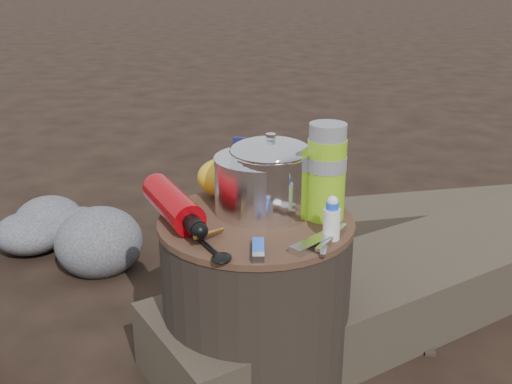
# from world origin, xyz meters

# --- Properties ---
(ground) EXTENTS (60.00, 60.00, 0.00)m
(ground) POSITION_xyz_m (0.00, 0.00, 0.00)
(ground) COLOR black
(ground) RESTS_ON ground
(stump) EXTENTS (0.45, 0.45, 0.41)m
(stump) POSITION_xyz_m (0.00, 0.00, 0.21)
(stump) COLOR black
(stump) RESTS_ON ground
(log_main) EXTENTS (1.86, 1.68, 0.18)m
(log_main) POSITION_xyz_m (0.62, 0.54, 0.09)
(log_main) COLOR #3E3529
(log_main) RESTS_ON ground
(log_small) EXTENTS (1.29, 0.68, 0.11)m
(log_small) POSITION_xyz_m (0.54, 0.97, 0.05)
(log_small) COLOR #3E3529
(log_small) RESTS_ON ground
(foil_windscreen) EXTENTS (0.22, 0.22, 0.13)m
(foil_windscreen) POSITION_xyz_m (0.00, 0.05, 0.48)
(foil_windscreen) COLOR silver
(foil_windscreen) RESTS_ON stump
(camping_pot) EXTENTS (0.18, 0.18, 0.18)m
(camping_pot) POSITION_xyz_m (0.03, 0.04, 0.50)
(camping_pot) COLOR silver
(camping_pot) RESTS_ON stump
(fuel_bottle) EXTENTS (0.24, 0.29, 0.07)m
(fuel_bottle) POSITION_xyz_m (-0.19, -0.02, 0.45)
(fuel_bottle) COLOR #B9060D
(fuel_bottle) RESTS_ON stump
(thermos) EXTENTS (0.09, 0.09, 0.22)m
(thermos) POSITION_xyz_m (0.15, 0.04, 0.52)
(thermos) COLOR #86C619
(thermos) RESTS_ON stump
(travel_mug) EXTENTS (0.07, 0.07, 0.11)m
(travel_mug) POSITION_xyz_m (0.11, 0.15, 0.47)
(travel_mug) COLOR black
(travel_mug) RESTS_ON stump
(stuff_sack) EXTENTS (0.15, 0.12, 0.10)m
(stuff_sack) POSITION_xyz_m (-0.10, 0.13, 0.46)
(stuff_sack) COLOR yellow
(stuff_sack) RESTS_ON stump
(food_pouch) EXTENTS (0.11, 0.03, 0.14)m
(food_pouch) POSITION_xyz_m (-0.03, 0.18, 0.48)
(food_pouch) COLOR #111548
(food_pouch) RESTS_ON stump
(lighter) EXTENTS (0.04, 0.10, 0.02)m
(lighter) POSITION_xyz_m (0.03, -0.16, 0.42)
(lighter) COLOR blue
(lighter) RESTS_ON stump
(multitool) EXTENTS (0.09, 0.11, 0.02)m
(multitool) POSITION_xyz_m (0.14, -0.12, 0.42)
(multitool) COLOR silver
(multitool) RESTS_ON stump
(pot_grabber) EXTENTS (0.07, 0.15, 0.01)m
(pot_grabber) POSITION_xyz_m (0.16, -0.09, 0.42)
(pot_grabber) COLOR silver
(pot_grabber) RESTS_ON stump
(spork) EXTENTS (0.12, 0.14, 0.01)m
(spork) POSITION_xyz_m (-0.08, -0.16, 0.42)
(spork) COLOR black
(spork) RESTS_ON stump
(squeeze_bottle) EXTENTS (0.04, 0.04, 0.09)m
(squeeze_bottle) POSITION_xyz_m (0.17, -0.08, 0.46)
(squeeze_bottle) COLOR white
(squeeze_bottle) RESTS_ON stump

